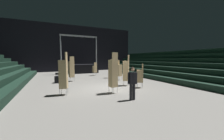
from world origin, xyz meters
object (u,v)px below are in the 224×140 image
Objects in this scene: chair_stack_mid_right at (95,69)px; chair_stack_rear_left at (72,69)px; man_with_tie at (133,81)px; chair_stack_front_left at (111,69)px; chair_stack_mid_centre at (63,74)px; chair_stack_front_right at (140,76)px; crew_worker_near_stage at (61,69)px; stage_riser at (78,68)px; chair_stack_mid_left at (119,70)px; chair_stack_rear_centre at (113,73)px; equipment_road_case at (60,79)px; chair_stack_rear_right at (126,70)px.

chair_stack_rear_left is at bearing -150.37° from chair_stack_mid_right.
chair_stack_front_left is (2.34, 7.87, 0.08)m from man_with_tie.
chair_stack_mid_centre is (-5.52, -5.29, 0.21)m from chair_stack_front_left.
chair_stack_front_right reaches higher than crew_worker_near_stage.
man_with_tie is 7.63m from chair_stack_rear_left.
chair_stack_mid_right is (1.32, -4.19, 0.13)m from stage_riser.
chair_stack_rear_left reaches higher than chair_stack_front_right.
man_with_tie is 11.04m from crew_worker_near_stage.
chair_stack_rear_centre is at bearing 43.33° from chair_stack_mid_left.
chair_stack_mid_left is 1.20× the size of chair_stack_mid_right.
chair_stack_mid_centre is at bearing -113.41° from chair_stack_rear_left.
equipment_road_case is at bearing -63.73° from man_with_tie.
crew_worker_near_stage is (-5.14, 2.82, -0.13)m from chair_stack_front_left.
stage_riser is at bearing 112.77° from chair_stack_front_left.
chair_stack_mid_right is at bearing 69.87° from chair_stack_rear_centre.
equipment_road_case is at bearing -174.19° from chair_stack_rear_left.
chair_stack_mid_right is 4.75m from chair_stack_rear_left.
chair_stack_mid_left is 0.80× the size of chair_stack_rear_centre.
chair_stack_rear_centre reaches higher than chair_stack_mid_left.
chair_stack_mid_left is at bearing 24.48° from chair_stack_rear_right.
chair_stack_front_left is at bearing -155.75° from crew_worker_near_stage.
chair_stack_rear_right reaches higher than crew_worker_near_stage.
chair_stack_mid_centre is at bearing 153.07° from chair_stack_rear_centre.
chair_stack_mid_left is at bearing -24.80° from chair_stack_rear_left.
chair_stack_front_left is 3.03m from chair_stack_mid_right.
chair_stack_mid_left reaches higher than chair_stack_mid_right.
crew_worker_near_stage is (-2.48, 8.98, -0.34)m from chair_stack_rear_centre.
equipment_road_case is (-3.08, -7.85, -0.42)m from stage_riser.
chair_stack_front_right is 0.73× the size of chair_stack_rear_right.
chair_stack_rear_left reaches higher than chair_stack_front_left.
man_with_tie is 7.73m from equipment_road_case.
man_with_tie reaches higher than chair_stack_mid_right.
chair_stack_front_left is 5.58m from equipment_road_case.
chair_stack_mid_left reaches higher than equipment_road_case.
chair_stack_front_left is 5.53m from chair_stack_front_right.
equipment_road_case is at bearing -23.62° from chair_stack_mid_left.
chair_stack_mid_centre reaches higher than crew_worker_near_stage.
chair_stack_mid_centre reaches higher than chair_stack_mid_left.
chair_stack_front_left is 1.19× the size of chair_stack_front_right.
equipment_road_case is (-1.05, -0.30, -0.89)m from chair_stack_rear_left.
chair_stack_front_left is at bearing -100.88° from chair_stack_mid_left.
man_with_tie is at bearing 157.66° from crew_worker_near_stage.
chair_stack_rear_left is at bearing 71.05° from chair_stack_front_right.
equipment_road_case is at bearing -111.41° from stage_riser.
crew_worker_near_stage is 3.71m from equipment_road_case.
chair_stack_mid_left is 5.26m from chair_stack_rear_centre.
chair_stack_rear_centre is at bearing 134.42° from chair_stack_front_right.
chair_stack_mid_left is 5.69m from equipment_road_case.
crew_worker_near_stage is at bearing 84.87° from equipment_road_case.
chair_stack_mid_centre reaches higher than chair_stack_rear_right.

